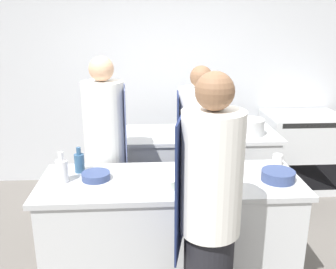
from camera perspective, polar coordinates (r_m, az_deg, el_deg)
name	(u,v)px	position (r m, az deg, el deg)	size (l,w,h in m)	color
wall_back	(160,74)	(4.80, -1.29, 9.13)	(8.00, 0.06, 2.80)	silver
prep_counter	(171,231)	(3.09, 0.40, -14.51)	(2.00, 0.72, 0.91)	silver
pass_counter	(188,172)	(4.17, 3.05, -5.69)	(1.91, 0.71, 0.91)	silver
oven_range	(300,151)	(5.02, 19.49, -2.40)	(0.92, 0.70, 0.95)	silver
chef_at_prep_near	(209,219)	(2.36, 6.33, -12.67)	(0.41, 0.40, 1.81)	black
chef_at_stove	(106,156)	(3.44, -9.39, -3.18)	(0.39, 0.37, 1.78)	black
chef_at_pass_far	(199,158)	(3.48, 4.70, -3.65)	(0.41, 0.39, 1.70)	black
bottle_olive_oil	(233,160)	(3.08, 9.94, -3.83)	(0.09, 0.09, 0.20)	#5B2319
bottle_vinegar	(79,162)	(3.06, -13.35, -4.14)	(0.08, 0.08, 0.21)	#2D5175
bottle_wine	(182,184)	(2.61, 2.16, -7.53)	(0.08, 0.08, 0.20)	#19471E
bottle_cooking_oil	(62,170)	(2.90, -15.86, -5.29)	(0.09, 0.09, 0.24)	silver
bowl_mixing_large	(278,176)	(2.96, 16.42, -6.03)	(0.25, 0.25, 0.08)	navy
bowl_prep_small	(96,176)	(2.92, -10.92, -6.21)	(0.22, 0.22, 0.05)	navy
bowl_ceramic_blue	(167,181)	(2.77, -0.11, -7.07)	(0.21, 0.21, 0.07)	white
bowl_wooden_salad	(194,167)	(3.01, 3.92, -4.92)	(0.22, 0.22, 0.08)	white
cup	(277,160)	(3.26, 16.33, -3.71)	(0.08, 0.08, 0.09)	white
stockpot	(249,127)	(4.03, 12.20, 1.16)	(0.32, 0.32, 0.17)	silver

